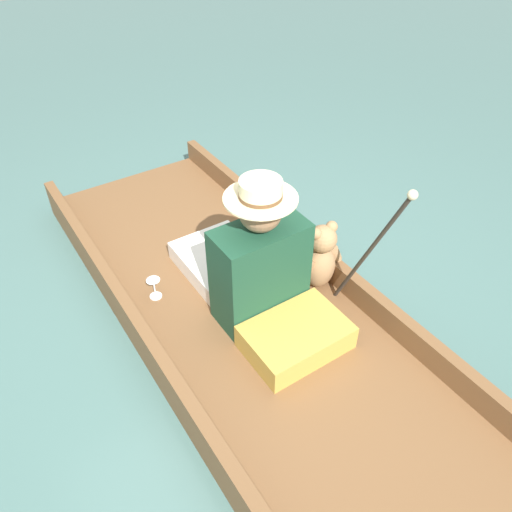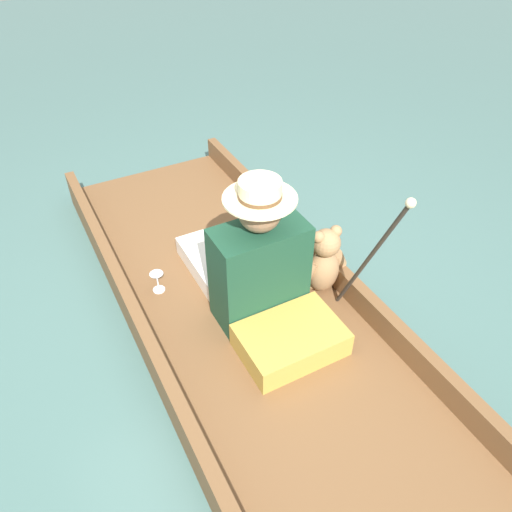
{
  "view_description": "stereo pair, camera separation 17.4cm",
  "coord_description": "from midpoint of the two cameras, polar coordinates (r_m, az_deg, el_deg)",
  "views": [
    {
      "loc": [
        -0.96,
        -1.63,
        2.01
      ],
      "look_at": [
        0.06,
        -0.09,
        0.45
      ],
      "focal_mm": 35.0,
      "sensor_mm": 36.0,
      "label": 1
    },
    {
      "loc": [
        -0.82,
        -1.72,
        2.01
      ],
      "look_at": [
        0.06,
        -0.09,
        0.45
      ],
      "focal_mm": 35.0,
      "sensor_mm": 36.0,
      "label": 2
    }
  ],
  "objects": [
    {
      "name": "seated_person",
      "position": [
        2.51,
        -2.77,
        -0.69
      ],
      "size": [
        0.46,
        0.82,
        0.79
      ],
      "rotation": [
        0.0,
        0.0,
        0.03
      ],
      "color": "white",
      "rests_on": "punt_boat"
    },
    {
      "name": "teddy_bear",
      "position": [
        2.66,
        5.52,
        -0.24
      ],
      "size": [
        0.29,
        0.17,
        0.41
      ],
      "color": "#9E754C",
      "rests_on": "punt_boat"
    },
    {
      "name": "ground_plane",
      "position": [
        2.76,
        -3.85,
        -6.76
      ],
      "size": [
        16.0,
        16.0,
        0.0
      ],
      "primitive_type": "plane",
      "color": "#476B66"
    },
    {
      "name": "seat_cushion",
      "position": [
        2.43,
        2.5,
        -9.3
      ],
      "size": [
        0.49,
        0.34,
        0.13
      ],
      "color": "#B7933D",
      "rests_on": "punt_boat"
    },
    {
      "name": "punt_boat",
      "position": [
        2.72,
        -3.92,
        -5.78
      ],
      "size": [
        1.14,
        3.08,
        0.24
      ],
      "color": "brown",
      "rests_on": "ground_plane"
    },
    {
      "name": "walking_cane",
      "position": [
        2.31,
        11.39,
        1.38
      ],
      "size": [
        0.04,
        0.37,
        0.85
      ],
      "color": "#2D2823",
      "rests_on": "punt_boat"
    },
    {
      "name": "wine_glass",
      "position": [
        2.72,
        -13.41,
        -3.23
      ],
      "size": [
        0.07,
        0.07,
        0.12
      ],
      "color": "silver",
      "rests_on": "punt_boat"
    }
  ]
}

